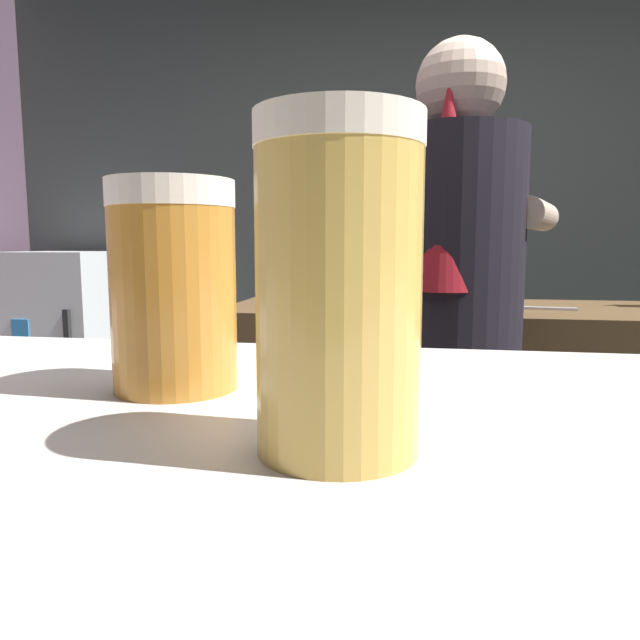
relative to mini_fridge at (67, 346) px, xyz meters
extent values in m
cube|color=#464C4B|center=(2.07, 0.45, 0.81)|extent=(5.20, 0.10, 2.70)
cube|color=brown|center=(2.42, -1.07, -0.08)|extent=(2.10, 0.60, 0.93)
cube|color=#31353F|center=(1.93, 0.17, 0.01)|extent=(0.93, 0.36, 1.10)
cube|color=white|center=(0.00, 0.00, 0.00)|extent=(0.56, 0.55, 1.09)
cube|color=#262626|center=(0.20, -0.29, 0.05)|extent=(0.03, 0.03, 0.39)
cube|color=#338CD8|center=(-0.08, -0.28, 0.13)|extent=(0.10, 0.01, 0.12)
cube|color=#372A40|center=(2.09, -1.52, -0.12)|extent=(0.28, 0.20, 0.86)
cylinder|color=black|center=(2.09, -1.52, 0.59)|extent=(0.34, 0.34, 0.55)
sphere|color=#C8A995|center=(2.09, -1.52, 0.98)|extent=(0.22, 0.22, 0.22)
cone|color=maroon|center=(2.06, -1.62, 0.73)|extent=(0.18, 0.18, 0.50)
cylinder|color=#C8A995|center=(1.98, -1.32, 0.66)|extent=(0.17, 0.33, 0.08)
cylinder|color=#C8A995|center=(2.30, -1.42, 0.66)|extent=(0.17, 0.33, 0.08)
cylinder|color=beige|center=(1.71, -1.03, 0.40)|extent=(0.17, 0.17, 0.05)
cube|color=silver|center=(2.37, -1.12, 0.39)|extent=(0.24, 0.06, 0.01)
cylinder|color=#C5802F|center=(1.84, -2.71, 0.55)|extent=(0.08, 0.08, 0.12)
cylinder|color=white|center=(1.84, -2.71, 0.62)|extent=(0.08, 0.08, 0.02)
cylinder|color=#DCB252|center=(1.96, -2.81, 0.56)|extent=(0.07, 0.07, 0.14)
cylinder|color=#F7E8CF|center=(1.96, -2.81, 0.64)|extent=(0.08, 0.08, 0.01)
cylinder|color=black|center=(1.60, 0.20, 0.62)|extent=(0.07, 0.07, 0.13)
cylinder|color=black|center=(1.60, 0.20, 0.71)|extent=(0.03, 0.03, 0.05)
cylinder|color=red|center=(1.60, 0.20, 0.75)|extent=(0.04, 0.04, 0.01)
cylinder|color=black|center=(2.05, 0.26, 0.63)|extent=(0.06, 0.06, 0.15)
cylinder|color=black|center=(2.05, 0.26, 0.74)|extent=(0.03, 0.03, 0.06)
cylinder|color=red|center=(2.05, 0.26, 0.78)|extent=(0.03, 0.03, 0.01)
camera|label=1|loc=(2.00, -3.07, 0.59)|focal=33.17mm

